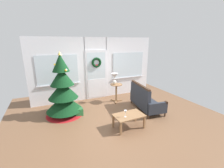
% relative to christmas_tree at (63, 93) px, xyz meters
% --- Properties ---
extents(ground_plane, '(6.76, 6.76, 0.00)m').
position_rel_christmas_tree_xyz_m(ground_plane, '(1.50, -0.99, -0.77)').
color(ground_plane, brown).
extents(back_wall_with_door, '(5.20, 0.19, 2.55)m').
position_rel_christmas_tree_xyz_m(back_wall_with_door, '(1.50, 1.09, 0.51)').
color(back_wall_with_door, white).
rests_on(back_wall_with_door, ground).
extents(christmas_tree, '(1.22, 1.22, 2.10)m').
position_rel_christmas_tree_xyz_m(christmas_tree, '(0.00, 0.00, 0.00)').
color(christmas_tree, '#4C331E').
rests_on(christmas_tree, ground).
extents(settee_sofa, '(0.89, 1.56, 0.96)m').
position_rel_christmas_tree_xyz_m(settee_sofa, '(2.66, -0.77, -0.40)').
color(settee_sofa, '#3D281C').
rests_on(settee_sofa, ground).
extents(side_table, '(0.50, 0.48, 0.74)m').
position_rel_christmas_tree_xyz_m(side_table, '(2.07, 0.32, -0.25)').
color(side_table, '#8E6642').
rests_on(side_table, ground).
extents(table_lamp, '(0.28, 0.28, 0.44)m').
position_rel_christmas_tree_xyz_m(table_lamp, '(2.01, 0.36, 0.25)').
color(table_lamp, silver).
rests_on(table_lamp, side_table).
extents(coffee_table, '(0.86, 0.55, 0.40)m').
position_rel_christmas_tree_xyz_m(coffee_table, '(1.56, -1.59, -0.44)').
color(coffee_table, '#8E6642').
rests_on(coffee_table, ground).
extents(wine_glass, '(0.08, 0.08, 0.20)m').
position_rel_christmas_tree_xyz_m(wine_glass, '(1.40, -1.65, -0.24)').
color(wine_glass, silver).
rests_on(wine_glass, coffee_table).
extents(gift_box, '(0.24, 0.21, 0.24)m').
position_rel_christmas_tree_xyz_m(gift_box, '(0.43, -0.26, -0.66)').
color(gift_box, '#266633').
rests_on(gift_box, ground).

